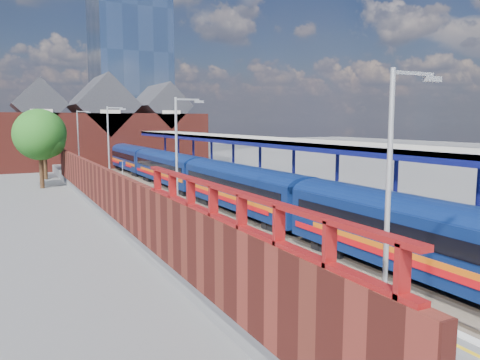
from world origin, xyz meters
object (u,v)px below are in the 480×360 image
object	(u,v)px
train	(200,175)
platform_sign	(123,171)
parked_car_blue	(300,190)
lamp_post_b	(179,159)
lamp_post_a	(392,205)
lamp_post_d	(79,138)
parked_car_silver	(434,213)
lamp_post_c	(110,145)
parked_car_dark	(284,186)

from	to	relation	value
train	platform_sign	bearing A→B (deg)	166.80
train	parked_car_blue	bearing A→B (deg)	-59.41
lamp_post_b	lamp_post_a	bearing A→B (deg)	-90.00
train	lamp_post_d	distance (m)	17.63
platform_sign	parked_car_silver	distance (m)	24.92
platform_sign	parked_car_blue	size ratio (longest dim) A/B	0.64
parked_car_blue	lamp_post_a	bearing A→B (deg)	135.96
lamp_post_a	parked_car_silver	bearing A→B (deg)	37.07
lamp_post_d	parked_car_blue	world-z (taller)	lamp_post_d
lamp_post_d	lamp_post_b	bearing A→B (deg)	-90.00
lamp_post_b	parked_car_blue	size ratio (longest dim) A/B	1.78
lamp_post_a	parked_car_blue	bearing A→B (deg)	60.04
lamp_post_c	lamp_post_b	bearing A→B (deg)	-90.00
lamp_post_d	parked_car_silver	size ratio (longest dim) A/B	1.60
parked_car_silver	parked_car_dark	bearing A→B (deg)	-17.18
train	lamp_post_a	size ratio (longest dim) A/B	9.42
lamp_post_a	lamp_post_b	world-z (taller)	same
lamp_post_c	platform_sign	world-z (taller)	lamp_post_c
lamp_post_c	parked_car_silver	size ratio (longest dim) A/B	1.60
train	lamp_post_c	xyz separation A→B (m)	(-7.86, -0.48, 2.87)
parked_car_dark	train	bearing A→B (deg)	41.31
lamp_post_a	train	bearing A→B (deg)	75.55
train	lamp_post_d	world-z (taller)	lamp_post_d
lamp_post_c	parked_car_blue	world-z (taller)	lamp_post_c
platform_sign	parked_car_blue	distance (m)	15.11
lamp_post_c	platform_sign	distance (m)	3.34
parked_car_silver	platform_sign	bearing A→B (deg)	9.06
lamp_post_c	parked_car_silver	xyz separation A→B (m)	(13.80, -19.57, -3.27)
lamp_post_a	lamp_post_c	distance (m)	30.00
train	platform_sign	xyz separation A→B (m)	(-6.49, 1.52, 0.57)
train	lamp_post_d	xyz separation A→B (m)	(-7.86, 15.52, 2.87)
lamp_post_a	parked_car_silver	xyz separation A→B (m)	(13.80, 10.43, -3.27)
lamp_post_d	parked_car_blue	size ratio (longest dim) A/B	1.78
lamp_post_b	parked_car_blue	xyz separation A→B (m)	(12.77, 8.16, -3.45)
parked_car_blue	platform_sign	bearing A→B (deg)	35.15
lamp_post_b	lamp_post_d	xyz separation A→B (m)	(0.00, 32.00, 0.00)
lamp_post_b	lamp_post_d	world-z (taller)	same
lamp_post_b	platform_sign	size ratio (longest dim) A/B	2.80
lamp_post_d	parked_car_silver	bearing A→B (deg)	-68.79
lamp_post_a	lamp_post_c	world-z (taller)	same
lamp_post_a	platform_sign	size ratio (longest dim) A/B	2.80
parked_car_dark	parked_car_blue	xyz separation A→B (m)	(-0.10, -2.51, -0.04)
lamp_post_b	parked_car_silver	world-z (taller)	lamp_post_b
parked_car_silver	parked_car_dark	size ratio (longest dim) A/B	1.09
parked_car_silver	parked_car_blue	world-z (taller)	parked_car_silver
lamp_post_a	parked_car_dark	xyz separation A→B (m)	(12.87, 24.67, -3.41)
lamp_post_b	parked_car_silver	distance (m)	14.63
parked_car_blue	parked_car_silver	bearing A→B (deg)	170.94
platform_sign	parked_car_silver	bearing A→B (deg)	-60.03
parked_car_dark	lamp_post_c	bearing A→B (deg)	67.99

